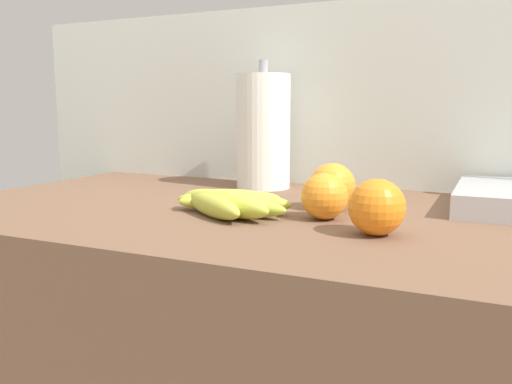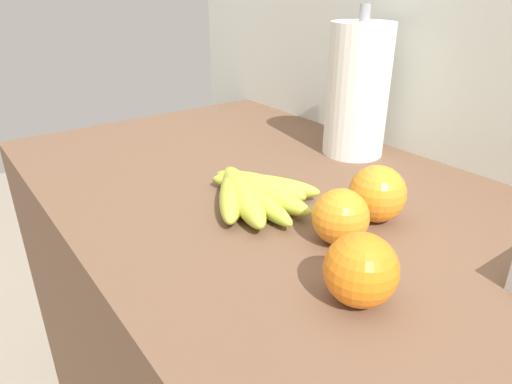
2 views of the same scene
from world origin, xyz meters
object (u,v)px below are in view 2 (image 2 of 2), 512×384
(orange_far_right, at_px, (376,193))
(paper_towel_roll, at_px, (358,91))
(orange_back_left, at_px, (361,270))
(banana_bunch, at_px, (251,192))
(orange_center, at_px, (340,217))

(orange_far_right, height_order, paper_towel_roll, paper_towel_roll)
(orange_back_left, height_order, orange_far_right, orange_far_right)
(banana_bunch, relative_size, paper_towel_roll, 0.78)
(orange_center, bearing_deg, orange_far_right, 99.78)
(orange_back_left, relative_size, paper_towel_roll, 0.29)
(orange_back_left, bearing_deg, orange_far_right, 125.33)
(orange_center, xyz_separation_m, paper_towel_roll, (-0.23, 0.28, 0.09))
(orange_center, bearing_deg, orange_back_left, -36.34)
(orange_far_right, bearing_deg, orange_back_left, -54.67)
(orange_center, distance_m, orange_far_right, 0.09)
(orange_back_left, xyz_separation_m, orange_far_right, (-0.12, 0.16, 0.00))
(orange_center, relative_size, orange_back_left, 0.94)
(orange_back_left, xyz_separation_m, paper_towel_roll, (-0.33, 0.35, 0.09))
(banana_bunch, xyz_separation_m, paper_towel_roll, (-0.06, 0.30, 0.11))
(orange_back_left, bearing_deg, orange_center, 143.66)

